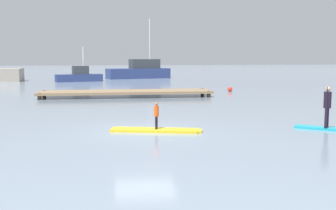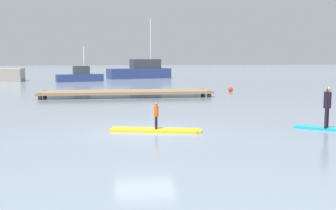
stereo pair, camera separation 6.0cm
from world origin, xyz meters
name	(u,v)px [view 2 (the right image)]	position (x,y,z in m)	size (l,w,h in m)	color
ground_plane	(144,131)	(0.00, 0.00, 0.00)	(240.00, 240.00, 0.00)	gray
paddleboard_near	(156,130)	(0.45, -0.19, 0.05)	(3.77, 1.60, 0.10)	gold
paddler_child_solo	(156,114)	(0.47, -0.19, 0.72)	(0.23, 0.38, 1.10)	black
paddleboard_far	(334,129)	(7.75, -1.04, 0.05)	(2.77, 2.23, 0.10)	#1E9EB2
paddler_adult	(327,104)	(7.51, -0.87, 1.08)	(0.42, 0.45, 1.71)	black
fishing_boat_green_midground	(80,76)	(-5.02, 33.64, 0.66)	(5.71, 2.98, 4.17)	navy
motor_boat_small_navy	(141,71)	(2.70, 39.70, 1.00)	(8.96, 4.92, 8.13)	navy
floating_dock	(126,92)	(-0.20, 14.16, 0.37)	(12.84, 2.72, 0.46)	#846B4C
mooring_buoy_near	(230,89)	(8.84, 17.39, 0.21)	(0.42, 0.42, 0.42)	red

